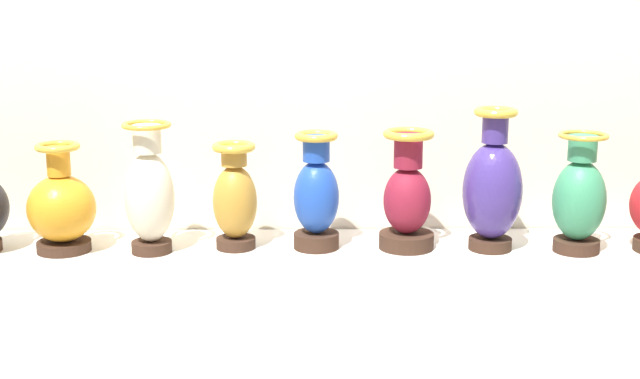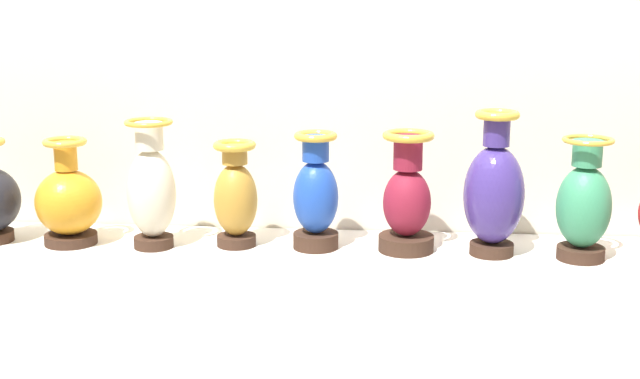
% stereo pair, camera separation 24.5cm
% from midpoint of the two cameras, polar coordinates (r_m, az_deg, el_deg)
% --- Properties ---
extents(back_wall, '(4.14, 0.14, 2.67)m').
position_cam_midpoint_polar(back_wall, '(2.63, -2.99, 7.50)').
color(back_wall, beige).
rests_on(back_wall, ground_plane).
extents(vase_amber, '(0.19, 0.19, 0.30)m').
position_cam_midpoint_polar(vase_amber, '(2.55, -19.05, -1.14)').
color(vase_amber, '#382319').
rests_on(vase_amber, display_shelf).
extents(vase_ivory, '(0.13, 0.13, 0.36)m').
position_cam_midpoint_polar(vase_ivory, '(2.46, -13.80, -0.27)').
color(vase_ivory, '#382319').
rests_on(vase_ivory, display_shelf).
extents(vase_ochre, '(0.12, 0.12, 0.30)m').
position_cam_midpoint_polar(vase_ochre, '(2.46, -8.37, -0.61)').
color(vase_ochre, '#382319').
rests_on(vase_ochre, display_shelf).
extents(vase_sapphire, '(0.13, 0.13, 0.33)m').
position_cam_midpoint_polar(vase_sapphire, '(2.43, -3.12, -0.47)').
color(vase_sapphire, '#382319').
rests_on(vase_sapphire, display_shelf).
extents(vase_burgundy, '(0.15, 0.15, 0.33)m').
position_cam_midpoint_polar(vase_burgundy, '(2.43, 2.81, -0.56)').
color(vase_burgundy, '#382319').
rests_on(vase_burgundy, display_shelf).
extents(vase_indigo, '(0.16, 0.16, 0.40)m').
position_cam_midpoint_polar(vase_indigo, '(2.44, 8.30, 0.07)').
color(vase_indigo, '#382319').
rests_on(vase_indigo, display_shelf).
extents(vase_jade, '(0.14, 0.14, 0.33)m').
position_cam_midpoint_polar(vase_jade, '(2.47, 13.74, -0.60)').
color(vase_jade, '#382319').
rests_on(vase_jade, display_shelf).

